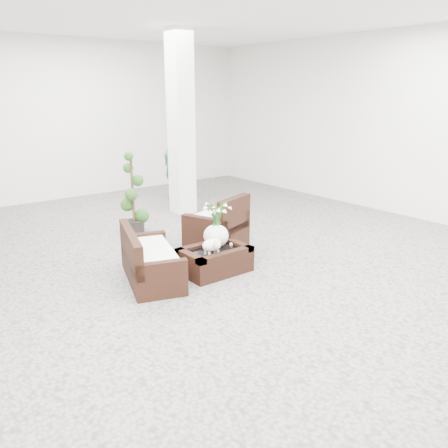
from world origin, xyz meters
TOP-DOWN VIEW (x-y plane):
  - ground at (0.00, 0.00)m, footprint 11.00×11.00m
  - column at (1.20, 2.80)m, footprint 0.40×0.40m
  - coffee_table at (-0.22, -0.18)m, footprint 0.90×0.60m
  - sheep_figurine at (-0.34, -0.28)m, footprint 0.28×0.23m
  - planter_narcissus at (-0.12, -0.08)m, footprint 0.44×0.44m
  - tealight at (0.08, -0.16)m, footprint 0.04×0.04m
  - armchair at (0.40, 0.61)m, footprint 1.00×0.98m
  - loveseat at (-1.02, 0.10)m, footprint 0.98×1.41m
  - topiary at (-0.25, 2.11)m, footprint 0.37×0.37m
  - shopper at (1.61, 3.78)m, footprint 0.52×0.72m

SIDE VIEW (x-z plane):
  - ground at x=0.00m, z-range 0.00..0.00m
  - coffee_table at x=-0.22m, z-range 0.00..0.31m
  - tealight at x=0.08m, z-range 0.31..0.34m
  - loveseat at x=-1.02m, z-range 0.00..0.68m
  - sheep_figurine at x=-0.34m, z-range 0.31..0.52m
  - armchair at x=0.40m, z-range 0.00..0.84m
  - topiary at x=-0.25m, z-range 0.00..1.38m
  - planter_narcissus at x=-0.12m, z-range 0.31..1.11m
  - shopper at x=1.61m, z-range 0.00..1.86m
  - column at x=1.20m, z-range 0.00..3.50m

